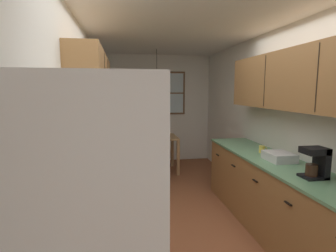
{
  "coord_description": "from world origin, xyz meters",
  "views": [
    {
      "loc": [
        -0.78,
        -2.75,
        1.73
      ],
      "look_at": [
        -0.11,
        1.26,
        1.18
      ],
      "focal_mm": 28.46,
      "sensor_mm": 36.0,
      "label": 1
    }
  ],
  "objects_px": {
    "dining_table": "(157,143)",
    "storage_canister": "(104,158)",
    "stove_range": "(101,237)",
    "dining_chair_far": "(153,143)",
    "coffee_maker": "(317,162)",
    "trash_bin": "(129,167)",
    "dish_rack": "(279,157)",
    "mug_spare": "(262,149)",
    "refrigerator": "(98,233)",
    "microwave_over_range": "(81,100)",
    "dining_chair_near": "(158,155)"
  },
  "relations": [
    {
      "from": "dining_chair_near",
      "to": "storage_canister",
      "type": "relative_size",
      "value": 4.43
    },
    {
      "from": "stove_range",
      "to": "trash_bin",
      "type": "bearing_deg",
      "value": 83.4
    },
    {
      "from": "dining_chair_far",
      "to": "storage_canister",
      "type": "height_order",
      "value": "storage_canister"
    },
    {
      "from": "dining_table",
      "to": "mug_spare",
      "type": "distance_m",
      "value": 2.56
    },
    {
      "from": "trash_bin",
      "to": "mug_spare",
      "type": "relative_size",
      "value": 6.19
    },
    {
      "from": "dining_chair_near",
      "to": "dish_rack",
      "type": "distance_m",
      "value": 2.46
    },
    {
      "from": "mug_spare",
      "to": "refrigerator",
      "type": "bearing_deg",
      "value": -138.85
    },
    {
      "from": "trash_bin",
      "to": "storage_canister",
      "type": "distance_m",
      "value": 2.02
    },
    {
      "from": "dining_chair_far",
      "to": "microwave_over_range",
      "type": "bearing_deg",
      "value": -104.55
    },
    {
      "from": "dining_chair_far",
      "to": "storage_canister",
      "type": "bearing_deg",
      "value": -105.63
    },
    {
      "from": "dish_rack",
      "to": "coffee_maker",
      "type": "bearing_deg",
      "value": -90.47
    },
    {
      "from": "dining_chair_near",
      "to": "coffee_maker",
      "type": "bearing_deg",
      "value": -66.91
    },
    {
      "from": "stove_range",
      "to": "coffee_maker",
      "type": "xyz_separation_m",
      "value": [
        2.01,
        -0.02,
        0.58
      ]
    },
    {
      "from": "refrigerator",
      "to": "mug_spare",
      "type": "xyz_separation_m",
      "value": [
        1.97,
        1.72,
        0.04
      ]
    },
    {
      "from": "microwave_over_range",
      "to": "dish_rack",
      "type": "xyz_separation_m",
      "value": [
        2.13,
        0.6,
        -0.71
      ]
    },
    {
      "from": "dining_chair_far",
      "to": "refrigerator",
      "type": "bearing_deg",
      "value": -100.33
    },
    {
      "from": "stove_range",
      "to": "dining_chair_far",
      "type": "relative_size",
      "value": 1.22
    },
    {
      "from": "trash_bin",
      "to": "mug_spare",
      "type": "distance_m",
      "value": 2.39
    },
    {
      "from": "microwave_over_range",
      "to": "coffee_maker",
      "type": "bearing_deg",
      "value": -0.59
    },
    {
      "from": "storage_canister",
      "to": "coffee_maker",
      "type": "height_order",
      "value": "coffee_maker"
    },
    {
      "from": "dining_chair_near",
      "to": "trash_bin",
      "type": "bearing_deg",
      "value": -162.7
    },
    {
      "from": "refrigerator",
      "to": "dish_rack",
      "type": "xyz_separation_m",
      "value": [
        1.96,
        1.31,
        0.04
      ]
    },
    {
      "from": "refrigerator",
      "to": "stove_range",
      "type": "height_order",
      "value": "refrigerator"
    },
    {
      "from": "stove_range",
      "to": "dining_chair_far",
      "type": "height_order",
      "value": "stove_range"
    },
    {
      "from": "dish_rack",
      "to": "refrigerator",
      "type": "bearing_deg",
      "value": -146.23
    },
    {
      "from": "refrigerator",
      "to": "microwave_over_range",
      "type": "relative_size",
      "value": 3.14
    },
    {
      "from": "storage_canister",
      "to": "mug_spare",
      "type": "height_order",
      "value": "storage_canister"
    },
    {
      "from": "dining_chair_near",
      "to": "dining_chair_far",
      "type": "height_order",
      "value": "same"
    },
    {
      "from": "microwave_over_range",
      "to": "dining_chair_near",
      "type": "relative_size",
      "value": 0.64
    },
    {
      "from": "dining_table",
      "to": "dining_chair_far",
      "type": "height_order",
      "value": "dining_chair_far"
    },
    {
      "from": "stove_range",
      "to": "dining_table",
      "type": "height_order",
      "value": "stove_range"
    },
    {
      "from": "dining_chair_far",
      "to": "storage_canister",
      "type": "xyz_separation_m",
      "value": [
        -0.89,
        -3.19,
        0.5
      ]
    },
    {
      "from": "stove_range",
      "to": "microwave_over_range",
      "type": "height_order",
      "value": "microwave_over_range"
    },
    {
      "from": "refrigerator",
      "to": "trash_bin",
      "type": "distance_m",
      "value": 3.32
    },
    {
      "from": "dining_chair_near",
      "to": "coffee_maker",
      "type": "relative_size",
      "value": 3.05
    },
    {
      "from": "stove_range",
      "to": "mug_spare",
      "type": "height_order",
      "value": "stove_range"
    },
    {
      "from": "refrigerator",
      "to": "stove_range",
      "type": "bearing_deg",
      "value": 94.24
    },
    {
      "from": "coffee_maker",
      "to": "refrigerator",
      "type": "bearing_deg",
      "value": -160.46
    },
    {
      "from": "dining_table",
      "to": "dish_rack",
      "type": "xyz_separation_m",
      "value": [
        1.11,
        -2.69,
        0.33
      ]
    },
    {
      "from": "stove_range",
      "to": "dining_chair_far",
      "type": "distance_m",
      "value": 3.95
    },
    {
      "from": "microwave_over_range",
      "to": "dining_chair_far",
      "type": "bearing_deg",
      "value": 75.45
    },
    {
      "from": "storage_canister",
      "to": "stove_range",
      "type": "bearing_deg",
      "value": -89.52
    },
    {
      "from": "microwave_over_range",
      "to": "mug_spare",
      "type": "height_order",
      "value": "microwave_over_range"
    },
    {
      "from": "dining_chair_far",
      "to": "coffee_maker",
      "type": "xyz_separation_m",
      "value": [
        1.13,
        -3.87,
        0.55
      ]
    },
    {
      "from": "stove_range",
      "to": "microwave_over_range",
      "type": "relative_size",
      "value": 1.9
    },
    {
      "from": "mug_spare",
      "to": "coffee_maker",
      "type": "bearing_deg",
      "value": -90.64
    },
    {
      "from": "refrigerator",
      "to": "mug_spare",
      "type": "relative_size",
      "value": 16.34
    },
    {
      "from": "dining_chair_far",
      "to": "mug_spare",
      "type": "xyz_separation_m",
      "value": [
        1.14,
        -2.84,
        0.45
      ]
    },
    {
      "from": "dining_table",
      "to": "storage_canister",
      "type": "relative_size",
      "value": 4.07
    },
    {
      "from": "trash_bin",
      "to": "dish_rack",
      "type": "distance_m",
      "value": 2.67
    }
  ]
}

